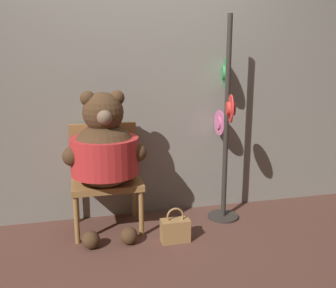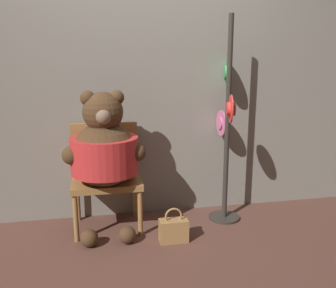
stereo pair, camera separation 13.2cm
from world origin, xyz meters
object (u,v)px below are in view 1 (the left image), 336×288
at_px(teddy_bear, 105,151).
at_px(hat_display_rack, 225,127).
at_px(handbag_on_ground, 175,230).
at_px(chair, 106,172).

distance_m(teddy_bear, hat_display_rack, 1.07).
height_order(teddy_bear, handbag_on_ground, teddy_bear).
relative_size(chair, handbag_on_ground, 3.10).
bearing_deg(hat_display_rack, chair, 176.33).
distance_m(chair, handbag_on_ground, 0.77).
xyz_separation_m(chair, teddy_bear, (-0.01, -0.15, 0.22)).
xyz_separation_m(chair, hat_display_rack, (1.05, -0.07, 0.36)).
relative_size(chair, hat_display_rack, 0.49).
bearing_deg(teddy_bear, hat_display_rack, 4.69).
height_order(chair, handbag_on_ground, chair).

